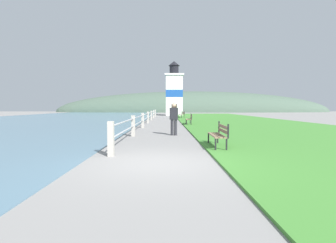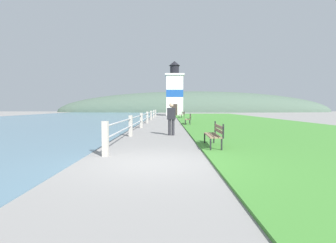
# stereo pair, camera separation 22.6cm
# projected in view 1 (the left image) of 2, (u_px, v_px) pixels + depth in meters

# --- Properties ---
(ground_plane) EXTENTS (160.00, 160.00, 0.00)m
(ground_plane) POSITION_uv_depth(u_px,v_px,m) (159.00, 163.00, 7.03)
(ground_plane) COLOR gray
(grass_verge) EXTENTS (12.00, 59.26, 0.06)m
(grass_verge) POSITION_uv_depth(u_px,v_px,m) (238.00, 121.00, 26.80)
(grass_verge) COLOR #428433
(grass_verge) RESTS_ON ground_plane
(water_strip) EXTENTS (24.00, 94.82, 0.01)m
(water_strip) POSITION_uv_depth(u_px,v_px,m) (26.00, 122.00, 26.66)
(water_strip) COLOR slate
(water_strip) RESTS_ON ground_plane
(seawall_railing) EXTENTS (0.18, 32.76, 1.08)m
(seawall_railing) POSITION_uv_depth(u_px,v_px,m) (148.00, 116.00, 24.25)
(seawall_railing) COLOR #A8A399
(seawall_railing) RESTS_ON ground_plane
(park_bench_near) EXTENTS (0.51, 1.79, 0.94)m
(park_bench_near) POSITION_uv_depth(u_px,v_px,m) (219.00, 133.00, 9.65)
(park_bench_near) COLOR #846B51
(park_bench_near) RESTS_ON ground_plane
(park_bench_midway) EXTENTS (0.57, 1.90, 0.94)m
(park_bench_midway) POSITION_uv_depth(u_px,v_px,m) (190.00, 118.00, 22.05)
(park_bench_midway) COLOR #846B51
(park_bench_midway) RESTS_ON ground_plane
(park_bench_far) EXTENTS (0.71, 2.01, 0.94)m
(park_bench_far) POSITION_uv_depth(u_px,v_px,m) (182.00, 114.00, 35.23)
(park_bench_far) COLOR #846B51
(park_bench_far) RESTS_ON ground_plane
(lighthouse) EXTENTS (3.27, 3.27, 9.39)m
(lighthouse) POSITION_uv_depth(u_px,v_px,m) (174.00, 92.00, 45.37)
(lighthouse) COLOR white
(lighthouse) RESTS_ON ground_plane
(person_strolling) EXTENTS (0.46, 0.31, 1.72)m
(person_strolling) POSITION_uv_depth(u_px,v_px,m) (174.00, 118.00, 13.88)
(person_strolling) COLOR #28282D
(person_strolling) RESTS_ON ground_plane
(distant_hillside) EXTENTS (80.00, 16.00, 12.00)m
(distant_hillside) POSITION_uv_depth(u_px,v_px,m) (193.00, 112.00, 76.48)
(distant_hillside) COLOR #475B4C
(distant_hillside) RESTS_ON ground_plane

